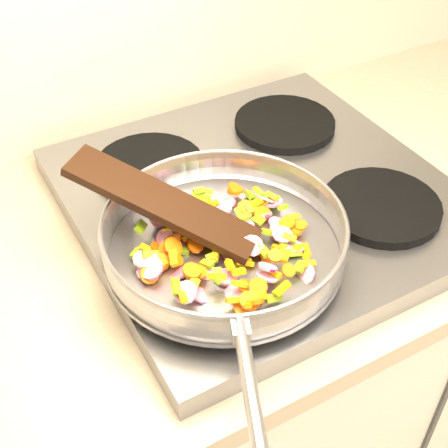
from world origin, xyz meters
TOP-DOWN VIEW (x-y plane):
  - cooktop at (-0.70, 1.67)m, footprint 0.60×0.60m
  - grate_fl at (-0.84, 1.52)m, footprint 0.19×0.19m
  - grate_fr at (-0.56, 1.52)m, footprint 0.19×0.19m
  - grate_bl at (-0.84, 1.81)m, footprint 0.19×0.19m
  - grate_br at (-0.56, 1.81)m, footprint 0.19×0.19m
  - saute_pan at (-0.84, 1.55)m, footprint 0.39×0.53m
  - vegetable_heap at (-0.83, 1.55)m, footprint 0.27×0.28m
  - wooden_spatula at (-0.90, 1.62)m, footprint 0.23×0.26m

SIDE VIEW (x-z plane):
  - cooktop at x=-0.70m, z-range 0.90..0.94m
  - grate_fl at x=-0.84m, z-range 0.94..0.96m
  - grate_fr at x=-0.56m, z-range 0.94..0.96m
  - grate_bl at x=-0.84m, z-range 0.94..0.96m
  - grate_br at x=-0.56m, z-range 0.94..0.96m
  - vegetable_heap at x=-0.83m, z-range 0.95..1.00m
  - saute_pan at x=-0.84m, z-range 0.96..1.02m
  - wooden_spatula at x=-0.90m, z-range 0.97..1.07m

